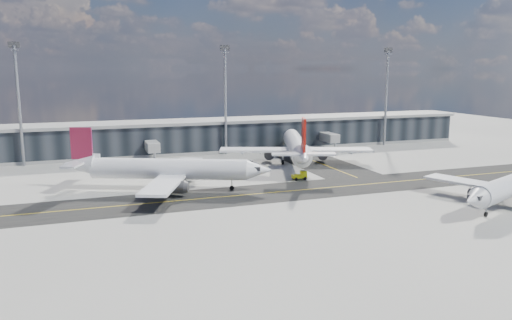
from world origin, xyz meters
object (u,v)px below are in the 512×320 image
(airliner_af, at_px, (166,169))
(service_van, at_px, (250,163))
(airliner_redtail, at_px, (296,147))
(baggage_tug, at_px, (301,175))

(airliner_af, relative_size, service_van, 7.08)
(airliner_redtail, bearing_deg, airliner_af, -136.54)
(airliner_redtail, height_order, service_van, airliner_redtail)
(airliner_redtail, xyz_separation_m, baggage_tug, (-6.15, -16.07, -3.33))
(airliner_af, relative_size, airliner_redtail, 0.90)
(airliner_redtail, bearing_deg, baggage_tug, -91.42)
(baggage_tug, bearing_deg, airliner_af, -89.78)
(baggage_tug, bearing_deg, service_van, -160.94)
(airliner_redtail, xyz_separation_m, service_van, (-11.37, 1.38, -3.52))
(airliner_af, distance_m, service_van, 27.97)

